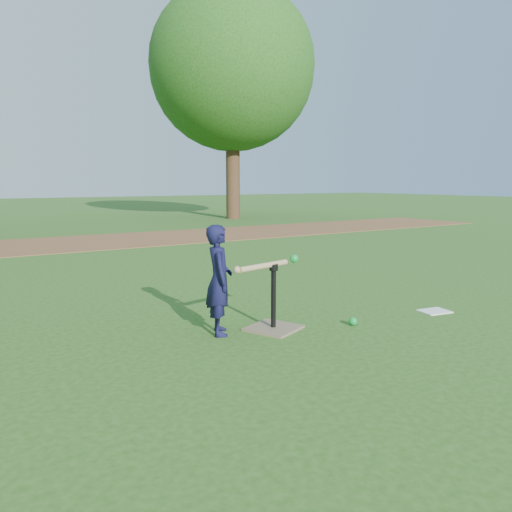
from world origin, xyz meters
TOP-DOWN VIEW (x-y plane):
  - ground at (0.00, 0.00)m, footprint 80.00×80.00m
  - dirt_strip at (0.00, 7.50)m, footprint 24.00×3.00m
  - child at (-0.54, -0.02)m, footprint 0.35×0.42m
  - wiffle_ball_ground at (0.66, -0.47)m, footprint 0.08×0.08m
  - clipboard at (1.73, -0.56)m, footprint 0.33×0.28m
  - batting_tee at (-0.05, -0.17)m, footprint 0.57×0.57m
  - swing_action at (-0.13, -0.19)m, footprint 0.72×0.19m
  - tree_right at (6.50, 12.00)m, footprint 5.80×5.80m

SIDE VIEW (x-z plane):
  - ground at x=0.00m, z-range 0.00..0.00m
  - dirt_strip at x=0.00m, z-range 0.00..0.01m
  - clipboard at x=1.73m, z-range 0.00..0.01m
  - wiffle_ball_ground at x=0.66m, z-range 0.00..0.08m
  - batting_tee at x=-0.05m, z-range -0.20..0.42m
  - child at x=-0.54m, z-range 0.00..0.99m
  - swing_action at x=-0.13m, z-range 0.56..0.67m
  - tree_right at x=6.50m, z-range 1.19..9.39m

